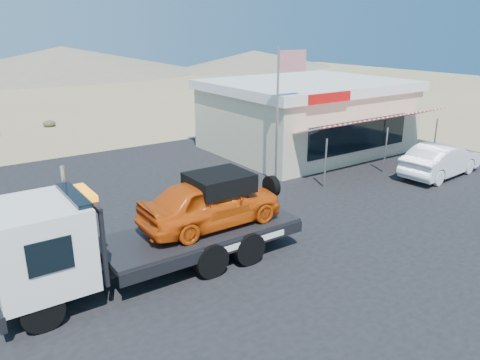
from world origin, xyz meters
The scene contains 6 objects.
ground centered at (0.00, 0.00, 0.00)m, with size 120.00×120.00×0.00m, color #988056.
asphalt_lot centered at (2.00, 3.00, 0.01)m, with size 32.00×24.00×0.02m, color black.
tow_truck centered at (-2.93, 0.64, 1.55)m, with size 8.62×2.55×2.88m.
white_sedan centered at (12.18, 1.40, 0.80)m, with size 1.65×4.74×1.56m, color white.
jerky_store centered at (10.50, 8.97, 1.99)m, with size 10.40×9.97×3.90m.
flagpole centered at (4.93, 4.50, 3.76)m, with size 1.55×0.10×6.00m.
Camera 1 is at (-7.69, -10.64, 6.79)m, focal length 35.00 mm.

